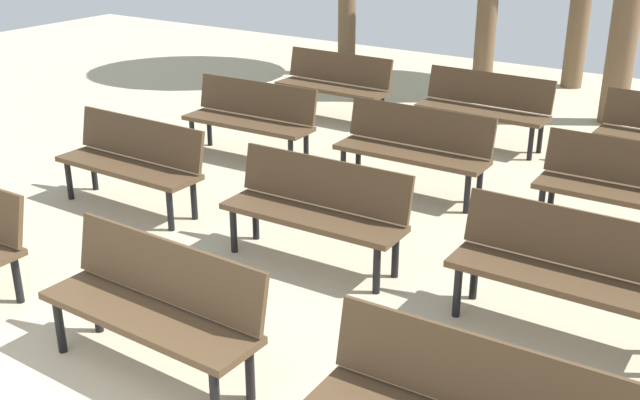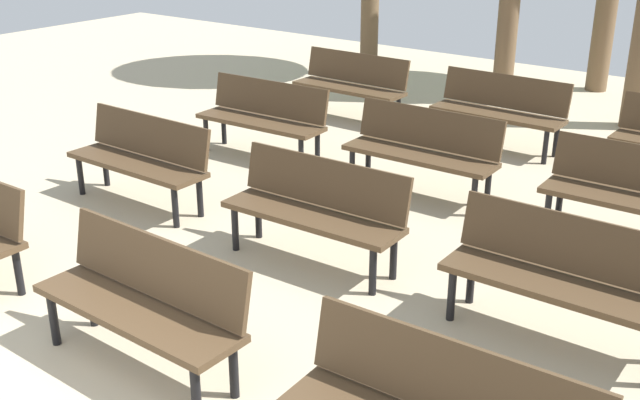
% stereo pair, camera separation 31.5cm
% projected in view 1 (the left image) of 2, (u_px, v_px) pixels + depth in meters
% --- Properties ---
extents(bench_r0_c1, '(1.61, 0.51, 0.87)m').
position_uv_depth(bench_r0_c1, '(155.00, 302.00, 4.94)').
color(bench_r0_c1, '#4C3823').
rests_on(bench_r0_c1, ground_plane).
extents(bench_r1_c0, '(1.60, 0.49, 0.87)m').
position_uv_depth(bench_r1_c0, '(133.00, 158.00, 7.54)').
color(bench_r1_c0, '#4C3823').
rests_on(bench_r1_c0, ground_plane).
extents(bench_r1_c1, '(1.61, 0.53, 0.87)m').
position_uv_depth(bench_r1_c1, '(317.00, 206.00, 6.42)').
color(bench_r1_c1, '#4C3823').
rests_on(bench_r1_c1, ground_plane).
extents(bench_r1_c2, '(1.60, 0.50, 0.87)m').
position_uv_depth(bench_r1_c2, '(567.00, 266.00, 5.40)').
color(bench_r1_c2, '#4C3823').
rests_on(bench_r1_c2, ground_plane).
extents(bench_r2_c0, '(1.62, 0.55, 0.87)m').
position_uv_depth(bench_r2_c0, '(251.00, 115.00, 8.96)').
color(bench_r2_c0, '#4C3823').
rests_on(bench_r2_c0, ground_plane).
extents(bench_r2_c1, '(1.61, 0.51, 0.87)m').
position_uv_depth(bench_r2_c1, '(414.00, 145.00, 7.92)').
color(bench_r2_c1, '#4C3823').
rests_on(bench_r2_c1, ground_plane).
extents(bench_r2_c2, '(1.61, 0.52, 0.87)m').
position_uv_depth(bench_r2_c2, '(630.00, 185.00, 6.86)').
color(bench_r2_c2, '#4C3823').
rests_on(bench_r2_c2, ground_plane).
extents(bench_r3_c0, '(1.60, 0.49, 0.87)m').
position_uv_depth(bench_r3_c0, '(335.00, 82.00, 10.50)').
color(bench_r3_c0, '#4C3823').
rests_on(bench_r3_c0, ground_plane).
extents(bench_r3_c1, '(1.60, 0.50, 0.87)m').
position_uv_depth(bench_r3_c1, '(484.00, 105.00, 9.39)').
color(bench_r3_c1, '#4C3823').
rests_on(bench_r3_c1, ground_plane).
extents(tree_3, '(0.37, 0.37, 2.75)m').
position_uv_depth(tree_3, '(626.00, 19.00, 9.96)').
color(tree_3, brown).
rests_on(tree_3, ground_plane).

